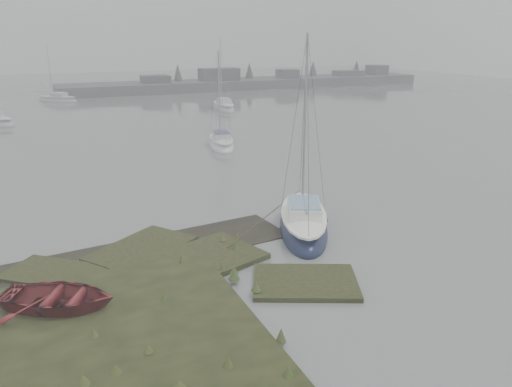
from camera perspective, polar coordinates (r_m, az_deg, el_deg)
The scene contains 7 objects.
ground at distance 45.05m, azimuth -14.60°, elevation 6.69°, with size 160.00×160.00×0.00m, color slate.
far_shoreline at distance 83.27m, azimuth 0.09°, elevation 12.61°, with size 60.00×8.00×4.15m.
sailboat_main at distance 21.80m, azimuth 5.42°, elevation -3.47°, with size 4.58×6.55×8.86m.
sailboat_white at distance 38.24m, azimuth -3.98°, elevation 5.71°, with size 2.92×5.68×7.65m.
sailboat_far_b at distance 57.96m, azimuth -3.73°, elevation 9.80°, with size 2.52×6.16×8.47m.
sailboat_far_c at distance 69.73m, azimuth -21.70°, elevation 9.92°, with size 5.34×4.87×7.70m.
dinghy at distance 16.43m, azimuth -21.71°, elevation -10.93°, with size 2.47×3.46×0.72m, color maroon.
Camera 1 is at (-7.27, -13.72, 8.08)m, focal length 35.00 mm.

